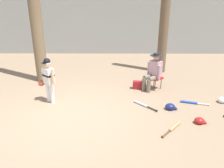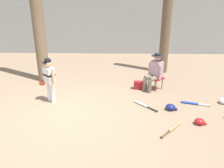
{
  "view_description": "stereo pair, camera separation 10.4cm",
  "coord_description": "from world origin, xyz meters",
  "views": [
    {
      "loc": [
        1.1,
        -4.93,
        2.78
      ],
      "look_at": [
        1.06,
        0.35,
        0.75
      ],
      "focal_mm": 35.31,
      "sensor_mm": 36.0,
      "label": 1
    },
    {
      "loc": [
        1.2,
        -4.93,
        2.78
      ],
      "look_at": [
        1.06,
        0.35,
        0.75
      ],
      "focal_mm": 35.31,
      "sensor_mm": 36.0,
      "label": 2
    }
  ],
  "objects": [
    {
      "name": "seated_spectator",
      "position": [
        2.39,
        1.84,
        0.64
      ],
      "size": [
        0.64,
        0.61,
        1.2
      ],
      "color": "#6B6051",
      "rests_on": "ground"
    },
    {
      "name": "handbag_beside_stool",
      "position": [
        1.92,
        1.87,
        0.13
      ],
      "size": [
        0.36,
        0.23,
        0.26
      ],
      "primitive_type": "cube",
      "rotation": [
        0.0,
        0.0,
        -0.15
      ],
      "color": "maroon",
      "rests_on": "ground"
    },
    {
      "name": "bat_wood_tan",
      "position": [
        2.49,
        -0.56,
        0.03
      ],
      "size": [
        0.59,
        0.65,
        0.07
      ],
      "color": "tan",
      "rests_on": "ground"
    },
    {
      "name": "concrete_back_wall",
      "position": [
        0.0,
        7.13,
        1.4
      ],
      "size": [
        18.0,
        0.36,
        2.8
      ],
      "primitive_type": "cube",
      "color": "gray",
      "rests_on": "ground"
    },
    {
      "name": "batting_helmet_navy",
      "position": [
        2.63,
        0.4,
        0.08
      ],
      "size": [
        0.31,
        0.24,
        0.18
      ],
      "color": "navy",
      "rests_on": "ground"
    },
    {
      "name": "batting_helmet_white",
      "position": [
        4.24,
        0.83,
        0.08
      ],
      "size": [
        0.31,
        0.24,
        0.18
      ],
      "color": "silver",
      "rests_on": "ground"
    },
    {
      "name": "bat_blue_youth",
      "position": [
        3.32,
        0.75,
        0.03
      ],
      "size": [
        0.76,
        0.29,
        0.07
      ],
      "color": "#2347AD",
      "rests_on": "ground"
    },
    {
      "name": "batting_helmet_red",
      "position": [
        3.16,
        -0.32,
        0.07
      ],
      "size": [
        0.28,
        0.22,
        0.16
      ],
      "color": "#A81919",
      "rests_on": "ground"
    },
    {
      "name": "folding_stool",
      "position": [
        2.46,
        1.9,
        0.36
      ],
      "size": [
        0.56,
        0.56,
        0.41
      ],
      "color": "red",
      "rests_on": "ground"
    },
    {
      "name": "tree_behind_spectator",
      "position": [
        3.04,
        3.77,
        2.28
      ],
      "size": [
        0.51,
        0.51,
        5.07
      ],
      "color": "brown",
      "rests_on": "ground"
    },
    {
      "name": "bat_aluminum_silver",
      "position": [
        1.91,
        0.61,
        0.03
      ],
      "size": [
        0.59,
        0.64,
        0.07
      ],
      "color": "#B7BCC6",
      "rests_on": "ground"
    },
    {
      "name": "ground_plane",
      "position": [
        0.0,
        0.0,
        0.0
      ],
      "size": [
        60.0,
        60.0,
        0.0
      ],
      "primitive_type": "plane",
      "color": "#897056"
    },
    {
      "name": "young_ballplayer",
      "position": [
        -0.72,
        0.84,
        0.74
      ],
      "size": [
        0.58,
        0.43,
        1.31
      ],
      "color": "white",
      "rests_on": "ground"
    }
  ]
}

